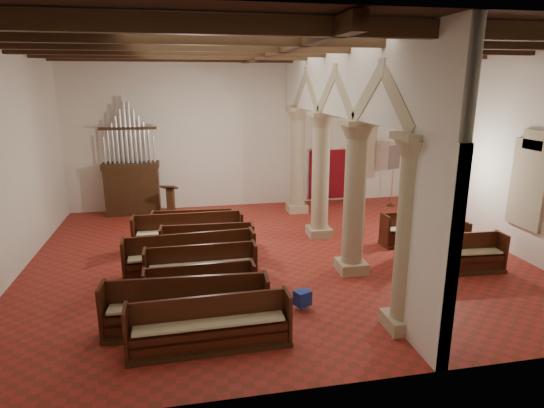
{
  "coord_description": "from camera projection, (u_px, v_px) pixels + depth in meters",
  "views": [
    {
      "loc": [
        -2.54,
        -12.31,
        4.99
      ],
      "look_at": [
        0.0,
        0.5,
        1.46
      ],
      "focal_mm": 30.0,
      "sensor_mm": 36.0,
      "label": 1
    }
  ],
  "objects": [
    {
      "name": "floor",
      "position": [
        275.0,
        256.0,
        13.43
      ],
      "size": [
        14.0,
        14.0,
        0.0
      ],
      "primitive_type": "plane",
      "color": "maroon",
      "rests_on": "ground"
    },
    {
      "name": "ceiling",
      "position": [
        276.0,
        42.0,
        11.87
      ],
      "size": [
        14.0,
        14.0,
        0.0
      ],
      "primitive_type": "plane",
      "rotation": [
        3.14,
        0.0,
        0.0
      ],
      "color": "black",
      "rests_on": "wall_back"
    },
    {
      "name": "wall_back",
      "position": [
        245.0,
        133.0,
        18.33
      ],
      "size": [
        14.0,
        0.02,
        6.0
      ],
      "primitive_type": "cube",
      "color": "silver",
      "rests_on": "floor"
    },
    {
      "name": "wall_front",
      "position": [
        354.0,
        216.0,
        6.97
      ],
      "size": [
        14.0,
        0.02,
        6.0
      ],
      "primitive_type": "cube",
      "color": "silver",
      "rests_on": "floor"
    },
    {
      "name": "wall_left",
      "position": [
        1.0,
        164.0,
        11.34
      ],
      "size": [
        0.02,
        12.0,
        6.0
      ],
      "primitive_type": "cube",
      "color": "silver",
      "rests_on": "floor"
    },
    {
      "name": "wall_right",
      "position": [
        498.0,
        149.0,
        13.97
      ],
      "size": [
        0.02,
        12.0,
        6.0
      ],
      "primitive_type": "cube",
      "color": "silver",
      "rests_on": "floor"
    },
    {
      "name": "ceiling_beams",
      "position": [
        276.0,
        49.0,
        11.92
      ],
      "size": [
        13.8,
        11.8,
        0.3
      ],
      "primitive_type": null,
      "color": "#392412",
      "rests_on": "wall_back"
    },
    {
      "name": "arcade",
      "position": [
        338.0,
        134.0,
        12.84
      ],
      "size": [
        0.9,
        11.9,
        6.0
      ],
      "color": "tan",
      "rests_on": "floor"
    },
    {
      "name": "window_right_a",
      "position": [
        529.0,
        184.0,
        12.75
      ],
      "size": [
        0.03,
        1.0,
        2.2
      ],
      "primitive_type": "cube",
      "color": "#2D6756",
      "rests_on": "wall_right"
    },
    {
      "name": "window_right_b",
      "position": [
        449.0,
        161.0,
        16.54
      ],
      "size": [
        0.03,
        1.0,
        2.2
      ],
      "primitive_type": "cube",
      "color": "#2D6756",
      "rests_on": "wall_right"
    },
    {
      "name": "window_back",
      "position": [
        361.0,
        149.0,
        19.46
      ],
      "size": [
        1.0,
        0.03,
        2.2
      ],
      "primitive_type": "cube",
      "color": "#2D6756",
      "rests_on": "wall_back"
    },
    {
      "name": "pipe_organ",
      "position": [
        132.0,
        179.0,
        17.44
      ],
      "size": [
        2.1,
        0.85,
        4.4
      ],
      "color": "#392412",
      "rests_on": "floor"
    },
    {
      "name": "lectern",
      "position": [
        171.0,
        205.0,
        16.8
      ],
      "size": [
        0.66,
        0.69,
        1.38
      ],
      "rotation": [
        0.0,
        0.0,
        -0.31
      ],
      "color": "#3E2013",
      "rests_on": "floor"
    },
    {
      "name": "dossal_curtain",
      "position": [
        327.0,
        174.0,
        19.39
      ],
      "size": [
        1.8,
        0.07,
        2.17
      ],
      "color": "maroon",
      "rests_on": "floor"
    },
    {
      "name": "processional_banner",
      "position": [
        392.0,
        186.0,
        18.64
      ],
      "size": [
        0.59,
        0.75,
        2.72
      ],
      "rotation": [
        0.0,
        0.0,
        0.36
      ],
      "color": "#392412",
      "rests_on": "floor"
    },
    {
      "name": "hymnal_box_a",
      "position": [
        277.0,
        320.0,
        9.27
      ],
      "size": [
        0.44,
        0.39,
        0.37
      ],
      "primitive_type": "cube",
      "rotation": [
        0.0,
        0.0,
        -0.29
      ],
      "color": "#152496",
      "rests_on": "floor"
    },
    {
      "name": "hymnal_box_b",
      "position": [
        302.0,
        298.0,
        10.24
      ],
      "size": [
        0.42,
        0.39,
        0.34
      ],
      "primitive_type": "cube",
      "rotation": [
        0.0,
        0.0,
        0.4
      ],
      "color": "navy",
      "rests_on": "floor"
    },
    {
      "name": "hymnal_box_c",
      "position": [
        230.0,
        261.0,
        12.32
      ],
      "size": [
        0.44,
        0.4,
        0.36
      ],
      "primitive_type": "cube",
      "rotation": [
        0.0,
        0.0,
        -0.39
      ],
      "color": "navy",
      "rests_on": "floor"
    },
    {
      "name": "tube_heater_a",
      "position": [
        171.0,
        330.0,
        9.15
      ],
      "size": [
        0.91,
        0.39,
        0.09
      ],
      "primitive_type": "cylinder",
      "rotation": [
        0.0,
        1.57,
        0.33
      ],
      "color": "white",
      "rests_on": "floor"
    },
    {
      "name": "tube_heater_b",
      "position": [
        218.0,
        329.0,
        9.16
      ],
      "size": [
        1.04,
        0.36,
        0.1
      ],
      "primitive_type": "cylinder",
      "rotation": [
        0.0,
        1.57,
        -0.25
      ],
      "color": "white",
      "rests_on": "floor"
    },
    {
      "name": "nave_pew_0",
      "position": [
        210.0,
        332.0,
        8.72
      ],
      "size": [
        3.14,
        0.75,
        1.02
      ],
      "rotation": [
        0.0,
        0.0,
        0.02
      ],
      "color": "#392412",
      "rests_on": "floor"
    },
    {
      "name": "nave_pew_1",
      "position": [
        187.0,
        314.0,
        9.33
      ],
      "size": [
        3.4,
        0.96,
        1.13
      ],
      "rotation": [
        0.0,
        0.0,
        -0.06
      ],
      "color": "#392412",
      "rests_on": "floor"
    },
    {
      "name": "nave_pew_2",
      "position": [
        201.0,
        293.0,
        10.39
      ],
      "size": [
        2.53,
        0.69,
        0.96
      ],
      "rotation": [
        0.0,
        0.0,
        0.02
      ],
      "color": "#392412",
      "rests_on": "floor"
    },
    {
      "name": "nave_pew_3",
      "position": [
        201.0,
        272.0,
        11.49
      ],
      "size": [
        2.8,
        0.67,
        1.01
      ],
      "rotation": [
        0.0,
        0.0,
        0.0
      ],
      "color": "#392412",
      "rests_on": "floor"
    },
    {
      "name": "nave_pew_4",
      "position": [
        191.0,
        262.0,
        12.05
      ],
      "size": [
        3.47,
        0.92,
        1.11
      ],
      "rotation": [
        0.0,
        0.0,
        0.05
      ],
      "color": "#392412",
      "rests_on": "floor"
    },
    {
      "name": "nave_pew_5",
      "position": [
        208.0,
        248.0,
        13.1
      ],
      "size": [
        2.69,
        0.81,
        1.02
      ],
      "rotation": [
        0.0,
        0.0,
        -0.05
      ],
      "color": "#392412",
      "rests_on": "floor"
    },
    {
      "name": "nave_pew_6",
      "position": [
        189.0,
        238.0,
        13.88
      ],
      "size": [
        3.31,
        0.78,
        1.12
      ],
      "rotation": [
        0.0,
        0.0,
        -0.01
      ],
      "color": "#392412",
      "rests_on": "floor"
    },
    {
      "name": "nave_pew_7",
      "position": [
        194.0,
        231.0,
        14.68
      ],
      "size": [
        2.66,
        0.83,
        0.99
      ],
      "rotation": [
        0.0,
        0.0,
        -0.07
      ],
      "color": "#392412",
      "rests_on": "floor"
    },
    {
      "name": "aisle_pew_0",
      "position": [
        465.0,
        259.0,
        12.29
      ],
      "size": [
        2.12,
        0.82,
        1.04
      ],
      "rotation": [
        0.0,
        0.0,
        -0.06
      ],
      "color": "#392412",
      "rests_on": "floor"
    },
    {
      "name": "aisle_pew_1",
      "position": [
        433.0,
        247.0,
        13.16
      ],
      "size": [
        1.97,
        0.73,
        1.09
      ],
      "rotation": [
        0.0,
        0.0,
        0.0
      ],
      "color": "#392412",
      "rests_on": "floor"
    },
    {
      "name": "aisle_pew_2",
      "position": [
        414.0,
        233.0,
        14.37
      ],
      "size": [
        2.16,
        0.8,
        1.03
      ],
      "rotation": [
        0.0,
        0.0,
        0.05
      ],
      "color": "#392412",
      "rests_on": "floor"
    }
  ]
}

